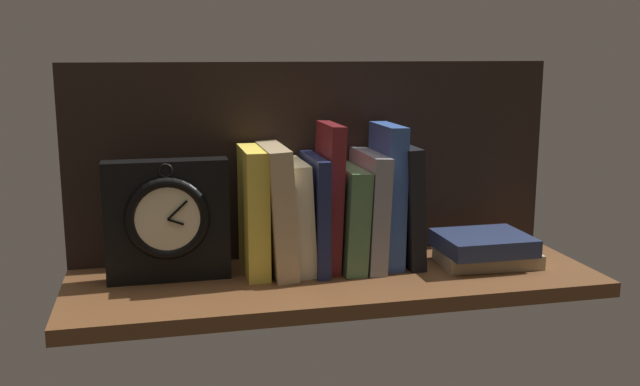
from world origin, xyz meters
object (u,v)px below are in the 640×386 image
Objects in this scene: book_blue_modern at (387,195)px; book_black_skeptic at (404,204)px; book_green_romantic at (348,217)px; framed_clock at (167,220)px; book_navy_bierce at (314,213)px; book_maroon_dawkins at (329,197)px; book_stack_side at (485,249)px; book_yellow_seinlanguage at (253,211)px; book_gray_chess at (368,209)px; book_cream_twain at (298,216)px; book_tan_shortstories at (277,209)px.

book_black_skeptic is (3.31, -0.00, -1.86)cm from book_blue_modern.
framed_clock is at bearing -177.89° from book_green_romantic.
book_black_skeptic is (16.58, -0.00, 0.69)cm from book_navy_bierce.
book_stack_side is at bearing -10.93° from book_maroon_dawkins.
book_black_skeptic is (27.33, -0.00, -0.14)cm from book_yellow_seinlanguage.
book_navy_bierce is 16.60cm from book_black_skeptic.
book_blue_modern reaches higher than book_gray_chess.
book_navy_bierce is at bearing 180.00° from book_blue_modern.
book_yellow_seinlanguage reaches higher than framed_clock.
book_cream_twain is at bearing 0.00° from book_yellow_seinlanguage.
framed_clock is (-35.04, -1.15, 0.17)cm from book_gray_chess.
book_navy_bierce is 0.80× the size of book_blue_modern.
book_gray_chess is 6.83cm from book_black_skeptic.
book_navy_bierce is at bearing 180.00° from book_green_romantic.
book_blue_modern is (19.98, 0.00, 1.59)cm from book_tan_shortstories.
book_stack_side is at bearing -17.44° from book_blue_modern.
book_black_skeptic is at bearing -0.00° from book_maroon_dawkins.
book_maroon_dawkins is 1.02× the size of book_blue_modern.
book_black_skeptic is at bearing 1.58° from framed_clock.
book_cream_twain is at bearing 180.00° from book_gray_chess.
book_black_skeptic reaches higher than book_green_romantic.
framed_clock is (-25.26, -1.15, 0.29)cm from book_navy_bierce.
book_maroon_dawkins is at bearing 169.07° from book_stack_side.
framed_clock is (-38.54, -1.15, -2.26)cm from book_blue_modern.
book_tan_shortstories is 18.61cm from framed_clock.
book_tan_shortstories is 1.08× the size of book_gray_chess.
book_maroon_dawkins is 7.62cm from book_gray_chess.
book_cream_twain reaches higher than book_stack_side.
book_green_romantic is (3.42, 0.00, -3.85)cm from book_maroon_dawkins.
book_blue_modern is at bearing 0.00° from book_gray_chess.
book_yellow_seinlanguage is at bearing 180.00° from book_black_skeptic.
book_gray_chess is (12.73, -0.00, 0.55)cm from book_cream_twain.
book_yellow_seinlanguage is 1.07× the size of book_gray_chess.
book_tan_shortstories is 1.23× the size of book_green_romantic.
book_yellow_seinlanguage is 1.22× the size of book_green_romantic.
book_navy_bierce is 25.29cm from framed_clock.
framed_clock is at bearing -177.04° from book_cream_twain.
book_black_skeptic is at bearing -0.00° from book_navy_bierce.
framed_clock is at bearing -178.29° from book_blue_modern.
book_black_skeptic is at bearing -0.00° from book_tan_shortstories.
framed_clock is at bearing -177.39° from book_navy_bierce.
book_maroon_dawkins reaches higher than framed_clock.
book_black_skeptic is at bearing -0.00° from book_blue_modern.
book_maroon_dawkins is at bearing 180.00° from book_black_skeptic.
book_black_skeptic is 41.86cm from framed_clock.
book_blue_modern reaches higher than framed_clock.
book_tan_shortstories is at bearing 3.56° from framed_clock.
book_tan_shortstories reaches higher than book_yellow_seinlanguage.
book_blue_modern reaches higher than book_yellow_seinlanguage.
book_navy_bierce is at bearing 180.00° from book_maroon_dawkins.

